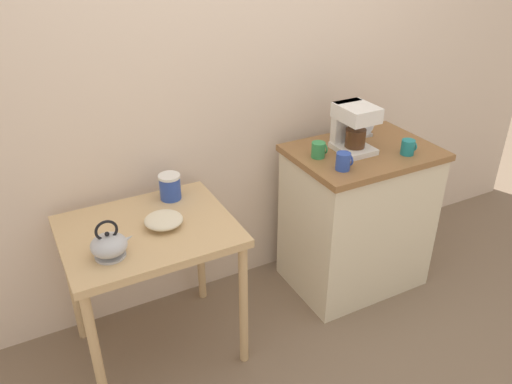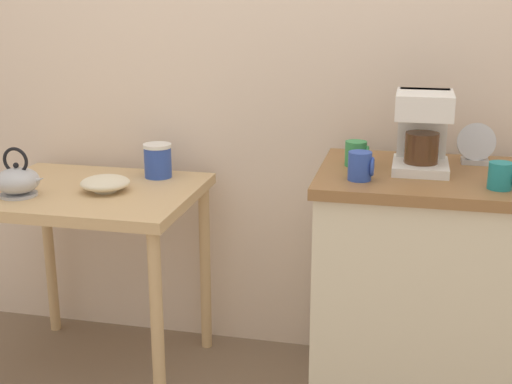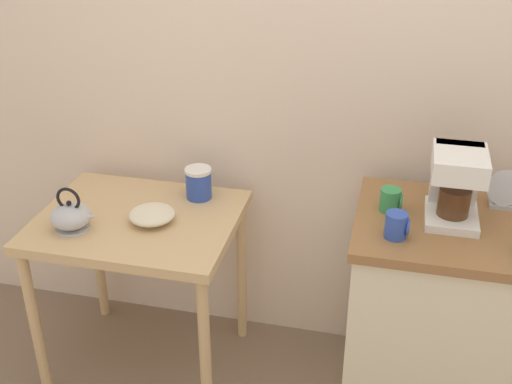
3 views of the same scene
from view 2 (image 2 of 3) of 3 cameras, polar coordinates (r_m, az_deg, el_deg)
back_wall at (r=2.71m, az=5.48°, el=15.00°), size 4.40×0.10×2.80m
wooden_table at (r=2.65m, az=-13.40°, el=-1.84°), size 0.78×0.64×0.75m
kitchen_counter at (r=2.49m, az=14.24°, el=-8.32°), size 0.79×0.57×0.88m
bowl_stoneware at (r=2.57m, az=-12.32°, el=0.72°), size 0.18×0.18×0.06m
teakettle at (r=2.59m, az=-19.01°, el=0.89°), size 0.19×0.15×0.18m
canister_enamel at (r=2.72m, az=-8.09°, el=2.59°), size 0.11×0.11×0.13m
coffee_maker at (r=2.34m, az=13.58°, el=5.19°), size 0.18×0.22×0.26m
mug_dark_teal at (r=2.20m, az=19.54°, el=1.26°), size 0.08×0.07×0.08m
mug_tall_green at (r=2.37m, az=8.28°, el=3.15°), size 0.08×0.07×0.08m
mug_blue at (r=2.19m, az=8.61°, el=2.13°), size 0.08×0.07×0.09m
table_clock at (r=2.49m, az=17.66°, el=3.61°), size 0.13×0.06×0.14m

